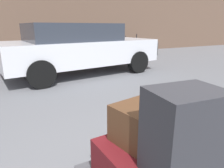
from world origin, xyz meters
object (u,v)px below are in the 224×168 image
(suitcase_maroon_rear_left, at_px, (144,156))
(parked_car, at_px, (80,47))
(bollard_kerb_near, at_px, (97,52))
(bicycle_leaning, at_px, (129,45))
(bollard_kerb_far, at_px, (155,48))
(duffel_bag_brown_topmost_pile, at_px, (146,123))
(bollard_kerb_mid, at_px, (123,50))
(suitcase_teal_rear_right, at_px, (210,136))
(suitcase_charcoal_center, at_px, (181,156))

(suitcase_maroon_rear_left, bearing_deg, parked_car, 72.94)
(bollard_kerb_near, bearing_deg, bicycle_leaning, 30.49)
(suitcase_maroon_rear_left, bearing_deg, bollard_kerb_near, 65.55)
(bicycle_leaning, relative_size, bollard_kerb_far, 2.77)
(duffel_bag_brown_topmost_pile, distance_m, bollard_kerb_mid, 7.74)
(suitcase_teal_rear_right, height_order, bollard_kerb_near, bollard_kerb_near)
(suitcase_maroon_rear_left, height_order, duffel_bag_brown_topmost_pile, duffel_bag_brown_topmost_pile)
(suitcase_maroon_rear_left, relative_size, suitcase_teal_rear_right, 1.25)
(suitcase_teal_rear_right, distance_m, bicycle_leaning, 9.27)
(bicycle_leaning, bearing_deg, bollard_kerb_near, -149.51)
(bicycle_leaning, relative_size, bollard_kerb_mid, 2.77)
(duffel_bag_brown_topmost_pile, distance_m, bollard_kerb_near, 7.22)
(bollard_kerb_near, xyz_separation_m, bollard_kerb_mid, (1.25, 0.00, 0.00))
(bicycle_leaning, relative_size, bollard_kerb_near, 2.77)
(bollard_kerb_mid, bearing_deg, suitcase_maroon_rear_left, -118.91)
(suitcase_charcoal_center, distance_m, duffel_bag_brown_topmost_pile, 0.35)
(bicycle_leaning, height_order, bollard_kerb_near, bicycle_leaning)
(bollard_kerb_mid, bearing_deg, bollard_kerb_near, 180.00)
(duffel_bag_brown_topmost_pile, distance_m, parked_car, 4.73)
(bollard_kerb_far, bearing_deg, bollard_kerb_mid, 180.00)
(suitcase_teal_rear_right, relative_size, duffel_bag_brown_topmost_pile, 1.30)
(duffel_bag_brown_topmost_pile, bearing_deg, bollard_kerb_far, 38.79)
(parked_car, relative_size, bollard_kerb_near, 7.06)
(suitcase_charcoal_center, relative_size, bollard_kerb_far, 1.13)
(bollard_kerb_near, bearing_deg, parked_car, -123.80)
(duffel_bag_brown_topmost_pile, height_order, bollard_kerb_near, duffel_bag_brown_topmost_pile)
(duffel_bag_brown_topmost_pile, bearing_deg, bollard_kerb_mid, 49.16)
(bollard_kerb_mid, bearing_deg, parked_car, -141.30)
(bicycle_leaning, bearing_deg, duffel_bag_brown_topmost_pile, -120.97)
(suitcase_maroon_rear_left, xyz_separation_m, bollard_kerb_mid, (3.74, 6.77, -0.15))
(parked_car, bearing_deg, duffel_bag_brown_topmost_pile, -102.81)
(bollard_kerb_near, height_order, bollard_kerb_far, same)
(suitcase_teal_rear_right, relative_size, bollard_kerb_mid, 0.79)
(bollard_kerb_far, bearing_deg, duffel_bag_brown_topmost_pile, -129.27)
(duffel_bag_brown_topmost_pile, height_order, parked_car, parked_car)
(bicycle_leaning, xyz_separation_m, bollard_kerb_far, (0.61, -1.43, -0.05))
(duffel_bag_brown_topmost_pile, relative_size, bollard_kerb_far, 0.61)
(duffel_bag_brown_topmost_pile, relative_size, bicycle_leaning, 0.22)
(suitcase_charcoal_center, relative_size, duffel_bag_brown_topmost_pile, 1.85)
(parked_car, xyz_separation_m, bollard_kerb_far, (4.48, 2.15, -0.44))
(bollard_kerb_near, bearing_deg, bollard_kerb_far, 0.00)
(suitcase_teal_rear_right, bearing_deg, suitcase_maroon_rear_left, 177.24)
(suitcase_teal_rear_right, bearing_deg, parked_car, 84.84)
(suitcase_teal_rear_right, distance_m, bollard_kerb_near, 7.04)
(duffel_bag_brown_topmost_pile, xyz_separation_m, parked_car, (1.05, 4.61, 0.04))
(duffel_bag_brown_topmost_pile, bearing_deg, suitcase_teal_rear_right, -14.54)
(suitcase_maroon_rear_left, distance_m, suitcase_charcoal_center, 0.42)
(bollard_kerb_near, height_order, bollard_kerb_mid, same)
(suitcase_charcoal_center, relative_size, parked_car, 0.16)
(bicycle_leaning, bearing_deg, suitcase_maroon_rear_left, -120.97)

